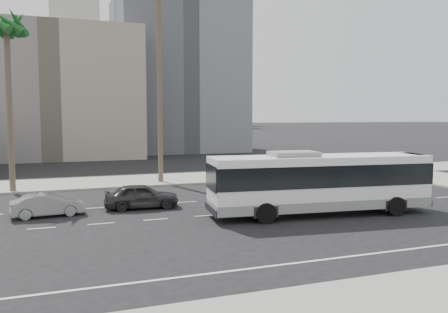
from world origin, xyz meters
name	(u,v)px	position (x,y,z in m)	size (l,w,h in m)	color
ground	(253,212)	(0.00, 0.00, 0.00)	(700.00, 700.00, 0.00)	black
sidewalk_north	(187,178)	(0.00, 15.50, 0.07)	(120.00, 7.00, 0.15)	gray
midrise_beige_west	(52,94)	(-12.00, 45.00, 9.00)	(24.00, 18.00, 18.00)	gray
midrise_gray_center	(176,74)	(8.00, 52.00, 13.00)	(20.00, 20.00, 26.00)	#575A61
civic_tower	(75,58)	(-2.00, 250.00, 38.83)	(42.00, 42.00, 129.00)	silver
highrise_right	(164,64)	(45.00, 230.00, 35.00)	(26.00, 26.00, 70.00)	slate
highrise_far	(193,78)	(70.00, 260.00, 30.00)	(22.00, 22.00, 60.00)	slate
city_bus	(320,181)	(3.49, -1.90, 1.99)	(13.44, 4.31, 3.80)	white
car_a	(141,196)	(-6.20, 3.51, 0.79)	(4.66, 1.87, 1.59)	#2E2E2F
car_b	(48,205)	(-11.75, 3.03, 0.67)	(4.09, 1.43, 1.35)	gray
palm_mid	(6,29)	(-14.50, 12.83, 12.27)	(4.41, 4.41, 13.64)	brown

